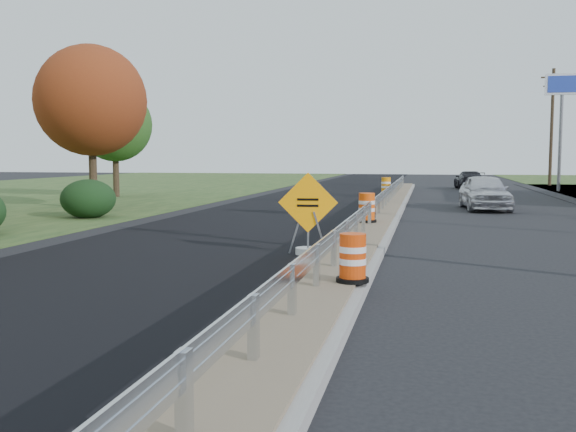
% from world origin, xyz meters
% --- Properties ---
extents(ground, '(140.00, 140.00, 0.00)m').
position_xyz_m(ground, '(0.00, 0.00, 0.00)').
color(ground, black).
rests_on(ground, ground).
extents(milled_overlay, '(7.20, 120.00, 0.01)m').
position_xyz_m(milled_overlay, '(-4.40, 10.00, 0.01)').
color(milled_overlay, black).
rests_on(milled_overlay, ground).
extents(median, '(1.60, 55.00, 0.23)m').
position_xyz_m(median, '(0.00, 8.00, 0.11)').
color(median, gray).
rests_on(median, ground).
extents(guardrail, '(0.10, 46.15, 0.72)m').
position_xyz_m(guardrail, '(0.00, 9.00, 0.73)').
color(guardrail, silver).
rests_on(guardrail, median).
extents(pylon_sign_north, '(2.20, 0.30, 7.90)m').
position_xyz_m(pylon_sign_north, '(10.50, 30.00, 6.48)').
color(pylon_sign_north, slate).
rests_on(pylon_sign_north, ground).
extents(utility_pole_north, '(1.90, 0.26, 9.40)m').
position_xyz_m(utility_pole_north, '(11.50, 39.00, 4.93)').
color(utility_pole_north, '#473523').
rests_on(utility_pole_north, ground).
extents(hedge_north, '(2.09, 2.09, 1.52)m').
position_xyz_m(hedge_north, '(-11.00, 6.00, 0.76)').
color(hedge_north, black).
rests_on(hedge_north, ground).
extents(tree_near_red, '(4.95, 4.95, 7.35)m').
position_xyz_m(tree_near_red, '(-13.00, 10.00, 4.86)').
color(tree_near_red, '#473523').
rests_on(tree_near_red, ground).
extents(tree_near_back, '(4.29, 4.29, 6.37)m').
position_xyz_m(tree_near_back, '(-16.00, 18.00, 4.21)').
color(tree_near_back, '#473523').
rests_on(tree_near_back, ground).
extents(caution_sign, '(1.45, 0.61, 2.00)m').
position_xyz_m(caution_sign, '(-1.03, -1.25, 0.51)').
color(caution_sign, white).
rests_on(caution_sign, ground).
extents(barrel_median_near, '(0.57, 0.57, 0.84)m').
position_xyz_m(barrel_median_near, '(0.55, -5.56, 0.63)').
color(barrel_median_near, black).
rests_on(barrel_median_near, median).
extents(barrel_median_mid, '(0.65, 0.65, 0.96)m').
position_xyz_m(barrel_median_mid, '(-0.15, 4.59, 0.69)').
color(barrel_median_mid, black).
rests_on(barrel_median_mid, median).
extents(barrel_median_far, '(0.65, 0.65, 0.96)m').
position_xyz_m(barrel_median_far, '(-0.53, 20.57, 0.69)').
color(barrel_median_far, black).
rests_on(barrel_median_far, median).
extents(car_silver, '(2.26, 4.82, 1.60)m').
position_xyz_m(car_silver, '(4.30, 13.46, 0.80)').
color(car_silver, silver).
rests_on(car_silver, ground).
extents(car_dark_far, '(2.11, 4.64, 1.32)m').
position_xyz_m(car_dark_far, '(4.77, 32.16, 0.66)').
color(car_dark_far, black).
rests_on(car_dark_far, ground).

